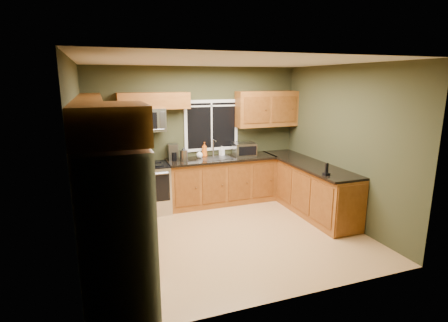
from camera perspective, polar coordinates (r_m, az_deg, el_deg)
floor at (r=5.75m, az=0.73°, el=-12.02°), size 4.20×4.20×0.00m
ceiling at (r=5.21m, az=0.82°, el=15.93°), size 4.20×4.20×0.00m
back_wall at (r=7.01m, az=-4.43°, el=4.10°), size 4.20×0.00×4.20m
front_wall at (r=3.74m, az=10.54°, el=-4.11°), size 4.20×0.00×4.20m
left_wall at (r=5.00m, az=-22.37°, el=-0.52°), size 0.00×3.60×3.60m
right_wall at (r=6.36m, az=18.79°, el=2.51°), size 0.00×3.60×3.60m
window at (r=7.05m, az=-2.05°, el=5.84°), size 1.12×0.03×1.02m
base_cabinets_left at (r=5.71m, az=-18.38°, el=-8.03°), size 0.60×2.65×0.90m
countertop_left at (r=5.56m, az=-18.47°, el=-3.48°), size 0.65×2.65×0.04m
base_cabinets_back at (r=7.05m, az=-0.38°, el=-3.32°), size 2.17×0.60×0.90m
countertop_back at (r=6.91m, az=-0.32°, el=0.37°), size 2.17×0.65×0.04m
base_cabinets_peninsula at (r=6.82m, az=13.44°, el=-4.25°), size 0.60×2.52×0.90m
countertop_peninsula at (r=6.69m, az=13.43°, el=-0.41°), size 0.65×2.50×0.04m
upper_cabinets_left at (r=5.38m, az=-20.90°, el=6.03°), size 0.33×2.65×0.72m
upper_cabinets_back_left at (r=6.59m, az=-11.38°, el=9.61°), size 1.30×0.33×0.30m
upper_cabinets_back_right at (r=7.31m, az=6.99°, el=8.44°), size 1.30×0.33×0.72m
upper_cabinet_over_fridge at (r=3.60m, az=-18.28°, el=5.85°), size 0.72×0.90×0.38m
refrigerator at (r=3.89m, az=-17.06°, el=-10.86°), size 0.74×0.90×1.80m
range at (r=6.69m, az=-12.24°, el=-4.37°), size 0.76×0.69×0.94m
microwave at (r=6.57m, az=-12.94°, el=6.54°), size 0.76×0.41×0.42m
sink at (r=6.88m, az=-1.27°, el=0.59°), size 0.60×0.42×0.36m
toaster_oven at (r=7.06m, az=3.37°, el=1.89°), size 0.45×0.36×0.27m
coffee_maker at (r=6.78m, az=-8.29°, el=1.40°), size 0.21×0.26×0.31m
kettle at (r=6.63m, az=-6.59°, el=1.00°), size 0.19×0.19×0.27m
paper_towel_roll at (r=7.20m, az=2.03°, el=2.07°), size 0.12×0.12×0.28m
soap_bottle_a at (r=6.99m, az=-3.22°, el=1.91°), size 0.12×0.12×0.29m
soap_bottle_b at (r=7.11m, az=-0.36°, el=1.70°), size 0.11×0.11×0.19m
soap_bottle_c at (r=6.91m, az=-4.02°, el=1.20°), size 0.15×0.15×0.16m
cordless_phone at (r=5.87m, az=16.39°, el=-1.66°), size 0.09×0.09×0.20m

